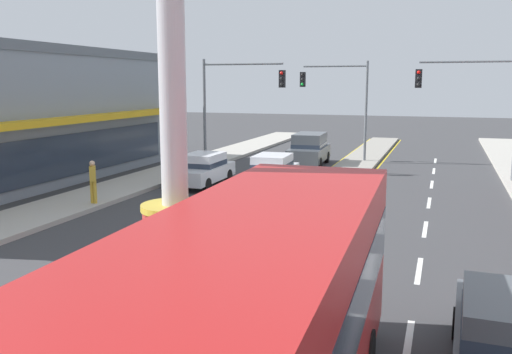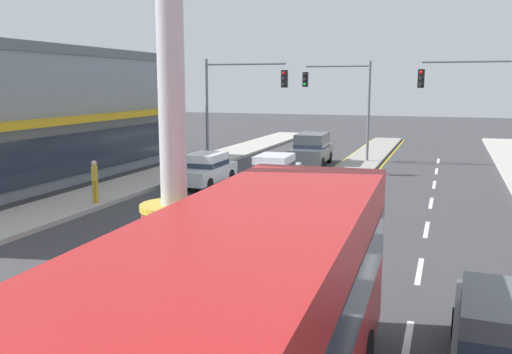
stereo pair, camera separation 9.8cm
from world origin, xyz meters
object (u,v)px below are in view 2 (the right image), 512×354
object	(u,v)px
traffic_light_right_side	(482,96)
pedestrian_near_kerb	(95,179)
storefront_left	(4,115)
traffic_light_left_side	(235,94)
traffic_light_median_far	(344,94)
sedan_near_right_lane	(274,171)
suv_mid_left_lane	(312,149)
district_sign	(172,116)
sedan_near_left_lane	(510,339)
sedan_far_left_oncoming	(205,169)

from	to	relation	value
traffic_light_right_side	pedestrian_near_kerb	size ratio (longest dim) A/B	3.64
storefront_left	traffic_light_left_side	xyz separation A→B (m)	(9.16, 7.42, 0.92)
storefront_left	traffic_light_median_far	world-z (taller)	storefront_left
sedan_near_right_lane	traffic_light_median_far	bearing A→B (deg)	81.13
suv_mid_left_lane	pedestrian_near_kerb	world-z (taller)	suv_mid_left_lane
district_sign	traffic_light_median_far	size ratio (longest dim) A/B	1.37
sedan_near_right_lane	sedan_near_left_lane	size ratio (longest dim) A/B	1.00
suv_mid_left_lane	district_sign	bearing A→B (deg)	-83.08
traffic_light_right_side	pedestrian_near_kerb	bearing A→B (deg)	-142.70
suv_mid_left_lane	sedan_far_left_oncoming	bearing A→B (deg)	-112.02
traffic_light_left_side	suv_mid_left_lane	world-z (taller)	traffic_light_left_side
storefront_left	sedan_near_right_lane	distance (m)	13.37
sedan_far_left_oncoming	pedestrian_near_kerb	world-z (taller)	pedestrian_near_kerb
district_sign	traffic_light_right_side	size ratio (longest dim) A/B	1.37
traffic_light_left_side	sedan_near_right_lane	xyz separation A→B (m)	(3.58, -4.26, -3.46)
traffic_light_median_far	district_sign	bearing A→B (deg)	-87.11
traffic_light_left_side	traffic_light_median_far	xyz separation A→B (m)	(5.09, 5.40, -0.05)
district_sign	traffic_light_median_far	bearing A→B (deg)	92.89
sedan_near_right_lane	sedan_near_left_lane	xyz separation A→B (m)	(8.82, -15.29, 0.00)
district_sign	sedan_near_right_lane	distance (m)	15.83
district_sign	sedan_far_left_oncoming	bearing A→B (deg)	112.49
storefront_left	sedan_near_left_lane	xyz separation A→B (m)	(21.57, -12.13, -2.54)
traffic_light_right_side	sedan_far_left_oncoming	size ratio (longest dim) A/B	1.44
sedan_near_right_lane	district_sign	bearing A→B (deg)	-79.70
traffic_light_left_side	sedan_near_right_lane	bearing A→B (deg)	-49.96
district_sign	storefront_left	world-z (taller)	district_sign
sedan_near_right_lane	storefront_left	bearing A→B (deg)	-166.10
sedan_near_right_lane	suv_mid_left_lane	xyz separation A→B (m)	(-0.00, 7.59, 0.20)
traffic_light_right_side	sedan_near_right_lane	distance (m)	10.76
traffic_light_median_far	sedan_near_right_lane	xyz separation A→B (m)	(-1.51, -9.67, -3.41)
storefront_left	traffic_light_left_side	world-z (taller)	storefront_left
sedan_near_left_lane	pedestrian_near_kerb	distance (m)	16.71
traffic_light_right_side	sedan_near_left_lane	distance (m)	20.16
traffic_light_left_side	traffic_light_median_far	bearing A→B (deg)	46.70
traffic_light_right_side	sedan_near_right_lane	world-z (taller)	traffic_light_right_side
sedan_near_left_lane	suv_mid_left_lane	bearing A→B (deg)	111.09
pedestrian_near_kerb	sedan_near_right_lane	bearing A→B (deg)	50.30
traffic_light_median_far	suv_mid_left_lane	size ratio (longest dim) A/B	1.32
storefront_left	pedestrian_near_kerb	distance (m)	8.38
sedan_near_left_lane	suv_mid_left_lane	xyz separation A→B (m)	(-8.82, 22.88, 0.20)
pedestrian_near_kerb	sedan_near_left_lane	bearing A→B (deg)	-31.96
pedestrian_near_kerb	district_sign	bearing A→B (deg)	-47.17
district_sign	traffic_light_left_side	distance (m)	20.47
storefront_left	suv_mid_left_lane	xyz separation A→B (m)	(12.74, 10.75, -2.34)
district_sign	traffic_light_left_side	size ratio (longest dim) A/B	1.37
district_sign	suv_mid_left_lane	world-z (taller)	district_sign
traffic_light_median_far	sedan_near_left_lane	world-z (taller)	traffic_light_median_far
traffic_light_left_side	suv_mid_left_lane	distance (m)	5.88
traffic_light_left_side	sedan_near_left_lane	distance (m)	23.41
sedan_far_left_oncoming	sedan_near_left_lane	bearing A→B (deg)	-50.55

